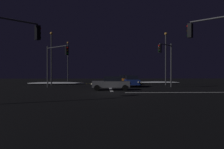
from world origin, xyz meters
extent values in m
cube|color=black|center=(0.00, 0.00, -0.05)|extent=(120.00, 120.00, 0.10)
cube|color=white|center=(0.00, 8.04, 0.00)|extent=(0.35, 13.75, 0.01)
cube|color=yellow|center=(0.00, 19.64, 0.00)|extent=(22.00, 0.15, 0.01)
cube|color=white|center=(8.14, 0.00, 0.00)|extent=(13.75, 0.40, 0.01)
ellipsoid|color=white|center=(-8.84, 15.75, 0.23)|extent=(9.67, 1.50, 0.45)
ellipsoid|color=white|center=(8.84, 18.69, 0.21)|extent=(8.67, 1.50, 0.42)
cube|color=navy|center=(3.14, 9.70, 0.67)|extent=(1.80, 4.20, 0.70)
cube|color=black|center=(3.14, 9.90, 1.29)|extent=(1.60, 2.00, 0.55)
cylinder|color=black|center=(4.04, 8.15, 0.32)|extent=(0.22, 0.64, 0.64)
cylinder|color=black|center=(2.24, 8.15, 0.32)|extent=(0.22, 0.64, 0.64)
cylinder|color=black|center=(4.04, 11.25, 0.32)|extent=(0.22, 0.64, 0.64)
cylinder|color=black|center=(2.24, 11.25, 0.32)|extent=(0.22, 0.64, 0.64)
sphere|color=#F9EFC6|center=(3.79, 7.58, 0.72)|extent=(0.22, 0.22, 0.22)
sphere|color=#F9EFC6|center=(2.49, 7.58, 0.72)|extent=(0.22, 0.22, 0.22)
cube|color=#C66014|center=(3.25, 16.18, 0.67)|extent=(1.80, 4.20, 0.70)
cube|color=black|center=(3.25, 16.38, 1.29)|extent=(1.60, 2.00, 0.55)
cylinder|color=black|center=(4.15, 14.63, 0.32)|extent=(0.22, 0.64, 0.64)
cylinder|color=black|center=(2.35, 14.63, 0.32)|extent=(0.22, 0.64, 0.64)
cylinder|color=black|center=(4.15, 17.73, 0.32)|extent=(0.22, 0.64, 0.64)
cylinder|color=black|center=(2.35, 17.73, 0.32)|extent=(0.22, 0.64, 0.64)
sphere|color=#F9EFC6|center=(3.90, 14.06, 0.72)|extent=(0.22, 0.22, 0.22)
sphere|color=#F9EFC6|center=(2.60, 14.06, 0.72)|extent=(0.22, 0.22, 0.22)
cube|color=#14512D|center=(3.31, 21.56, 0.67)|extent=(1.80, 4.20, 0.70)
cube|color=black|center=(3.31, 21.76, 1.29)|extent=(1.60, 2.00, 0.55)
cylinder|color=black|center=(4.21, 20.01, 0.32)|extent=(0.22, 0.64, 0.64)
cylinder|color=black|center=(2.41, 20.01, 0.32)|extent=(0.22, 0.64, 0.64)
cylinder|color=black|center=(4.21, 23.11, 0.32)|extent=(0.22, 0.64, 0.64)
cylinder|color=black|center=(2.41, 23.11, 0.32)|extent=(0.22, 0.64, 0.64)
sphere|color=#F9EFC6|center=(3.96, 19.44, 0.72)|extent=(0.22, 0.22, 0.22)
sphere|color=#F9EFC6|center=(2.66, 19.44, 0.72)|extent=(0.22, 0.22, 0.22)
cube|color=silver|center=(3.42, 27.17, 0.67)|extent=(1.80, 4.20, 0.70)
cube|color=black|center=(3.42, 27.37, 1.29)|extent=(1.60, 2.00, 0.55)
cylinder|color=black|center=(4.32, 25.62, 0.32)|extent=(0.22, 0.64, 0.64)
cylinder|color=black|center=(2.52, 25.62, 0.32)|extent=(0.22, 0.64, 0.64)
cylinder|color=black|center=(4.32, 28.72, 0.32)|extent=(0.22, 0.64, 0.64)
cylinder|color=black|center=(2.52, 28.72, 0.32)|extent=(0.22, 0.64, 0.64)
sphere|color=#F9EFC6|center=(4.07, 25.05, 0.72)|extent=(0.22, 0.22, 0.22)
sphere|color=#F9EFC6|center=(2.77, 25.05, 0.72)|extent=(0.22, 0.22, 0.22)
cube|color=slate|center=(-0.05, 3.44, 0.67)|extent=(4.20, 1.80, 0.70)
cube|color=black|center=(0.15, 3.44, 1.29)|extent=(2.00, 1.60, 0.55)
cylinder|color=black|center=(-1.60, 2.54, 0.32)|extent=(0.64, 0.22, 0.64)
cylinder|color=black|center=(-1.60, 4.34, 0.32)|extent=(0.64, 0.22, 0.64)
cylinder|color=black|center=(1.50, 2.54, 0.32)|extent=(0.64, 0.22, 0.64)
cylinder|color=black|center=(1.50, 4.34, 0.32)|extent=(0.64, 0.22, 0.64)
sphere|color=#F9EFC6|center=(-2.17, 2.79, 0.72)|extent=(0.22, 0.22, 0.22)
sphere|color=#F9EFC6|center=(-2.17, 4.09, 0.72)|extent=(0.22, 0.22, 0.22)
cylinder|color=#4C4C51|center=(8.44, 8.44, 3.01)|extent=(0.18, 0.18, 6.01)
cylinder|color=#4C4C51|center=(7.37, 7.37, 5.71)|extent=(2.21, 2.21, 0.12)
cube|color=black|center=(6.31, 6.31, 5.09)|extent=(0.46, 0.46, 1.05)
sphere|color=red|center=(6.20, 6.20, 5.43)|extent=(0.22, 0.22, 0.22)
sphere|color=black|center=(6.20, 6.20, 5.09)|extent=(0.22, 0.22, 0.22)
sphere|color=black|center=(6.20, 6.20, 4.74)|extent=(0.22, 0.22, 0.22)
cylinder|color=#4C4C51|center=(7.02, -7.02, 5.72)|extent=(2.92, 2.92, 0.12)
cube|color=black|center=(5.60, -5.60, 5.09)|extent=(0.46, 0.46, 1.05)
sphere|color=red|center=(5.49, -5.49, 5.44)|extent=(0.22, 0.22, 0.22)
sphere|color=black|center=(5.49, -5.49, 5.09)|extent=(0.22, 0.22, 0.22)
sphere|color=black|center=(5.49, -5.49, 4.75)|extent=(0.22, 0.22, 0.22)
cylinder|color=#4C4C51|center=(-8.44, 8.44, 2.80)|extent=(0.18, 0.18, 5.59)
cylinder|color=#4C4C51|center=(-6.89, 6.89, 5.29)|extent=(3.18, 3.18, 0.12)
cube|color=black|center=(-5.34, 5.34, 4.67)|extent=(0.46, 0.46, 1.05)
sphere|color=red|center=(-5.23, 5.23, 5.01)|extent=(0.22, 0.22, 0.22)
sphere|color=black|center=(-5.23, 5.23, 4.67)|extent=(0.22, 0.22, 0.22)
sphere|color=black|center=(-5.23, 5.23, 4.32)|extent=(0.22, 0.22, 0.22)
cylinder|color=#4C4C51|center=(-7.03, -7.03, 5.48)|extent=(2.90, 2.90, 0.12)
cube|color=black|center=(-5.63, -5.63, 4.86)|extent=(0.46, 0.46, 1.05)
sphere|color=red|center=(-5.51, -5.51, 5.20)|extent=(0.22, 0.22, 0.22)
sphere|color=black|center=(-5.51, -5.51, 4.86)|extent=(0.22, 0.22, 0.22)
sphere|color=black|center=(-5.51, -5.51, 4.51)|extent=(0.22, 0.22, 0.22)
cylinder|color=#424247|center=(-9.14, 13.64, 4.03)|extent=(0.20, 0.20, 8.06)
sphere|color=#F9AD47|center=(-9.14, 13.64, 8.24)|extent=(0.44, 0.44, 0.44)
cylinder|color=#424247|center=(-9.14, 29.64, 4.38)|extent=(0.20, 0.20, 8.76)
sphere|color=#F9AD47|center=(-9.14, 29.64, 8.94)|extent=(0.44, 0.44, 0.44)
cylinder|color=#424247|center=(9.14, 13.64, 4.05)|extent=(0.20, 0.20, 8.10)
sphere|color=#F9AD47|center=(9.14, 13.64, 8.28)|extent=(0.44, 0.44, 0.44)
camera|label=1|loc=(-0.80, -22.00, 1.91)|focal=35.82mm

